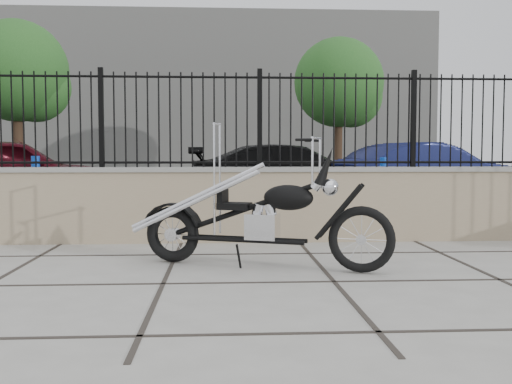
{
  "coord_description": "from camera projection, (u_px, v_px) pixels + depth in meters",
  "views": [
    {
      "loc": [
        0.51,
        -5.17,
        1.13
      ],
      "look_at": [
        0.87,
        1.03,
        0.73
      ],
      "focal_mm": 42.0,
      "sensor_mm": 36.0,
      "label": 1
    }
  ],
  "objects": [
    {
      "name": "bollard_b",
      "position": [
        383.0,
        188.0,
        10.43
      ],
      "size": [
        0.16,
        0.16,
        1.07
      ],
      "primitive_type": "cylinder",
      "rotation": [
        0.0,
        0.0,
        -0.32
      ],
      "color": "#0E22D8",
      "rests_on": "ground_plane"
    },
    {
      "name": "tree_left",
      "position": [
        16.0,
        66.0,
        20.6
      ],
      "size": [
        3.51,
        3.51,
        5.92
      ],
      "rotation": [
        0.0,
        0.0,
        0.38
      ],
      "color": "#382619",
      "rests_on": "ground_plane"
    },
    {
      "name": "parking_lot",
      "position": [
        204.0,
        192.0,
        17.65
      ],
      "size": [
        30.0,
        30.0,
        0.0
      ],
      "primitive_type": "plane",
      "color": "black",
      "rests_on": "ground"
    },
    {
      "name": "iron_fence",
      "position": [
        181.0,
        120.0,
        7.59
      ],
      "size": [
        14.0,
        0.08,
        1.2
      ],
      "primitive_type": "cube",
      "color": "black",
      "rests_on": "retaining_wall"
    },
    {
      "name": "retaining_wall",
      "position": [
        182.0,
        205.0,
        7.65
      ],
      "size": [
        14.0,
        0.36,
        0.96
      ],
      "primitive_type": "cube",
      "color": "gray",
      "rests_on": "ground_plane"
    },
    {
      "name": "ground_plane",
      "position": [
        163.0,
        284.0,
        5.19
      ],
      "size": [
        90.0,
        90.0,
        0.0
      ],
      "primitive_type": "plane",
      "color": "#99968E",
      "rests_on": "ground"
    },
    {
      "name": "car_blue",
      "position": [
        426.0,
        175.0,
        12.76
      ],
      "size": [
        4.38,
        2.54,
        1.36
      ],
      "primitive_type": "imported",
      "rotation": [
        0.0,
        0.0,
        1.85
      ],
      "color": "#11163F",
      "rests_on": "parking_lot"
    },
    {
      "name": "car_red",
      "position": [
        10.0,
        172.0,
        12.31
      ],
      "size": [
        4.71,
        3.02,
        1.49
      ],
      "primitive_type": "imported",
      "rotation": [
        0.0,
        0.0,
        1.88
      ],
      "color": "#3D0811",
      "rests_on": "parking_lot"
    },
    {
      "name": "car_black",
      "position": [
        293.0,
        175.0,
        13.11
      ],
      "size": [
        4.65,
        2.03,
        1.33
      ],
      "primitive_type": "imported",
      "rotation": [
        0.0,
        0.0,
        1.61
      ],
      "color": "black",
      "rests_on": "parking_lot"
    },
    {
      "name": "bollard_a",
      "position": [
        36.0,
        191.0,
        9.37
      ],
      "size": [
        0.17,
        0.17,
        1.1
      ],
      "primitive_type": "cylinder",
      "rotation": [
        0.0,
        0.0,
        0.43
      ],
      "color": "blue",
      "rests_on": "ground_plane"
    },
    {
      "name": "background_building",
      "position": [
        212.0,
        99.0,
        31.34
      ],
      "size": [
        22.0,
        6.0,
        8.0
      ],
      "primitive_type": "cube",
      "color": "beige",
      "rests_on": "ground_plane"
    },
    {
      "name": "tree_right",
      "position": [
        339.0,
        78.0,
        22.21
      ],
      "size": [
        3.32,
        3.32,
        5.61
      ],
      "rotation": [
        0.0,
        0.0,
        0.03
      ],
      "color": "#382619",
      "rests_on": "ground_plane"
    },
    {
      "name": "chopper_motorcycle",
      "position": [
        258.0,
        194.0,
        5.92
      ],
      "size": [
        2.44,
        1.27,
        1.47
      ],
      "primitive_type": null,
      "rotation": [
        0.0,
        0.0,
        -0.36
      ],
      "color": "black",
      "rests_on": "ground_plane"
    }
  ]
}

